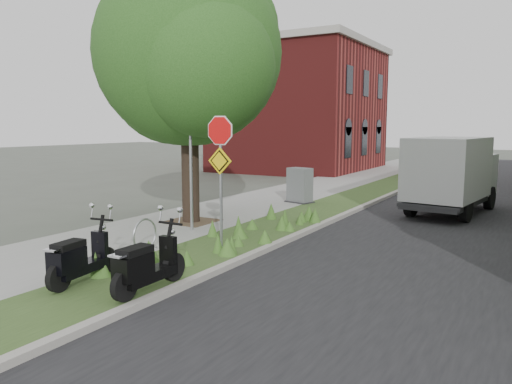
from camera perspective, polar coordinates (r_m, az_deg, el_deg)
ground at (r=10.75m, az=0.46°, el=-8.51°), size 120.00×120.00×0.00m
sidewalk_near at (r=21.35m, az=3.94°, el=-0.28°), size 3.50×60.00×0.12m
verge at (r=20.29m, az=10.91°, el=-0.81°), size 2.00×60.00×0.12m
kerb_near at (r=19.99m, az=13.61°, el=-1.00°), size 0.20×60.00×0.13m
road at (r=19.31m, az=23.60°, el=-1.91°), size 7.00×60.00×0.01m
street_tree_main at (r=15.10m, az=-7.83°, el=14.46°), size 6.21×5.54×7.66m
bare_post at (r=13.64m, az=-7.47°, el=3.91°), size 0.08×0.08×4.00m
bike_hoop at (r=11.72m, az=-12.60°, el=-4.82°), size 0.06×0.78×0.77m
sign_assembly at (r=11.58m, az=-4.11°, el=4.34°), size 0.94×0.08×3.22m
brick_building at (r=34.26m, az=5.09°, el=9.63°), size 9.40×10.40×8.30m
scooter_near at (r=8.82m, az=-12.86°, el=-8.71°), size 0.37×1.79×0.85m
scooter_far at (r=9.63m, az=-19.92°, el=-7.64°), size 0.52×1.75×0.83m
box_truck at (r=18.11m, az=21.45°, el=2.19°), size 2.49×5.08×2.21m
utility_cabinet at (r=18.73m, az=5.02°, el=0.70°), size 1.10×0.87×1.30m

